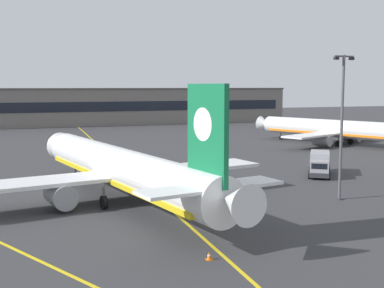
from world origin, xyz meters
name	(u,v)px	position (x,y,z in m)	size (l,w,h in m)	color
ground_plane	(226,242)	(0.00, 0.00, 0.00)	(400.00, 400.00, 0.00)	#353538
taxiway_centreline	(132,175)	(0.00, 30.00, 0.00)	(0.30, 180.00, 0.01)	yellow
taxiway_lead_in_stripe	(27,255)	(-14.00, 2.00, 0.00)	(0.30, 60.00, 0.01)	yellow
airliner_foreground	(121,169)	(-4.51, 15.24, 3.37)	(32.33, 41.27, 11.65)	white
airliner_background	(337,129)	(45.38, 48.54, 3.07)	(28.36, 35.59, 10.60)	white
apron_lamp_post	(342,125)	(16.57, 8.80, 7.59)	(2.24, 0.90, 14.54)	#515156
service_truck_catering_grey	(320,164)	(22.81, 21.38, 1.48)	(6.32, 7.60, 2.90)	#2D2D33
safety_cone_by_nose_gear	(107,171)	(-2.86, 32.16, 0.26)	(0.44, 0.44, 0.55)	orange
safety_cone_by_tail	(209,256)	(-2.64, -3.21, 0.26)	(0.44, 0.44, 0.55)	orange
terminal_building	(78,107)	(4.34, 115.51, 5.45)	(129.51, 12.40, 10.88)	slate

